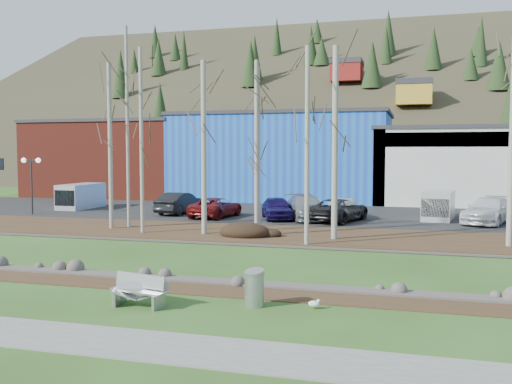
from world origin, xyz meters
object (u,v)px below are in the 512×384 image
(van_white, at_px, (438,205))
(street_lamp, at_px, (31,170))
(car_3, at_px, (277,208))
(car_0, at_px, (180,203))
(car_6, at_px, (489,210))
(car_5, at_px, (339,210))
(seagull, at_px, (314,304))
(litter_bin, at_px, (254,290))
(bench_intact, at_px, (139,290))
(van_grey, at_px, (80,196))
(car_4, at_px, (343,208))
(car_2, at_px, (306,207))
(bench_damaged, at_px, (140,294))
(car_1, at_px, (216,207))

(van_white, bearing_deg, street_lamp, -163.15)
(car_3, bearing_deg, car_0, 148.64)
(car_6, height_order, van_white, van_white)
(street_lamp, xyz_separation_m, car_3, (17.59, 1.85, -2.43))
(car_5, bearing_deg, car_6, -153.46)
(seagull, bearing_deg, car_5, 73.49)
(litter_bin, height_order, car_0, car_0)
(bench_intact, relative_size, car_6, 0.34)
(car_0, height_order, van_grey, van_grey)
(car_4, bearing_deg, street_lamp, 10.16)
(car_2, bearing_deg, bench_intact, -115.81)
(bench_intact, xyz_separation_m, car_5, (3.19, 21.32, 0.41))
(car_3, bearing_deg, bench_damaged, -108.68)
(car_0, distance_m, car_6, 20.81)
(litter_bin, distance_m, car_5, 20.50)
(bench_damaged, distance_m, litter_bin, 3.43)
(bench_damaged, bearing_deg, car_3, 80.42)
(car_0, relative_size, car_3, 1.07)
(car_3, bearing_deg, seagull, -94.77)
(seagull, bearing_deg, street_lamp, 119.92)
(car_0, height_order, car_4, car_0)
(bench_damaged, distance_m, car_1, 22.06)
(seagull, height_order, car_4, car_4)
(car_0, distance_m, van_grey, 9.28)
(seagull, bearing_deg, car_4, 73.00)
(bench_intact, distance_m, car_1, 22.00)
(bench_intact, xyz_separation_m, car_6, (12.36, 22.82, 0.49))
(seagull, distance_m, van_white, 23.46)
(car_1, xyz_separation_m, car_4, (8.41, 1.86, 0.01))
(car_2, bearing_deg, seagull, -101.98)
(seagull, bearing_deg, car_0, 100.02)
(van_grey, bearing_deg, car_6, -2.15)
(car_2, bearing_deg, car_4, 9.43)
(car_1, distance_m, car_3, 4.29)
(litter_bin, bearing_deg, bench_damaged, -165.23)
(car_0, height_order, van_white, van_white)
(bench_damaged, height_order, car_4, car_4)
(van_white, distance_m, van_grey, 27.00)
(bench_intact, xyz_separation_m, car_1, (-5.21, 21.38, 0.36))
(bench_intact, bearing_deg, seagull, 24.63)
(bench_intact, distance_m, van_white, 25.83)
(car_0, distance_m, car_5, 11.73)
(litter_bin, bearing_deg, car_2, 96.51)
(car_2, distance_m, van_grey, 18.73)
(bench_intact, height_order, car_4, car_4)
(car_2, bearing_deg, van_grey, 149.35)
(car_0, bearing_deg, street_lamp, 24.22)
(car_5, bearing_deg, bench_intact, 98.74)
(car_1, xyz_separation_m, car_6, (17.57, 1.44, 0.13))
(bench_damaged, relative_size, car_1, 0.34)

